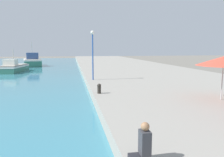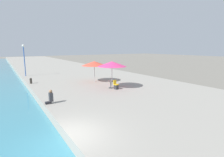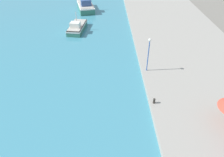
{
  "view_description": "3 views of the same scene",
  "coord_description": "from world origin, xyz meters",
  "px_view_note": "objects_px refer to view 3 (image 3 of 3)",
  "views": [
    {
      "loc": [
        -1.3,
        0.16,
        3.61
      ],
      "look_at": [
        1.5,
        15.4,
        1.45
      ],
      "focal_mm": 35.0,
      "sensor_mm": 36.0,
      "label": 1
    },
    {
      "loc": [
        -2.42,
        -7.6,
        4.76
      ],
      "look_at": [
        7.07,
        7.13,
        1.65
      ],
      "focal_mm": 28.0,
      "sensor_mm": 36.0,
      "label": 2
    },
    {
      "loc": [
        -4.61,
        -3.16,
        16.68
      ],
      "look_at": [
        -4.0,
        18.0,
        1.25
      ],
      "focal_mm": 35.0,
      "sensor_mm": 36.0,
      "label": 3
    }
  ],
  "objects_px": {
    "fishing_boat_near": "(77,27)",
    "mooring_bollard": "(154,101)",
    "lamppost": "(149,49)",
    "fishing_boat_mid": "(86,6)"
  },
  "relations": [
    {
      "from": "fishing_boat_near",
      "to": "fishing_boat_mid",
      "type": "relative_size",
      "value": 0.86
    },
    {
      "from": "mooring_bollard",
      "to": "fishing_boat_near",
      "type": "bearing_deg",
      "value": 116.54
    },
    {
      "from": "fishing_boat_mid",
      "to": "mooring_bollard",
      "type": "distance_m",
      "value": 33.29
    },
    {
      "from": "fishing_boat_mid",
      "to": "mooring_bollard",
      "type": "xyz_separation_m",
      "value": [
        9.54,
        -31.9,
        0.02
      ]
    },
    {
      "from": "fishing_boat_near",
      "to": "mooring_bollard",
      "type": "relative_size",
      "value": 9.91
    },
    {
      "from": "fishing_boat_mid",
      "to": "lamppost",
      "type": "height_order",
      "value": "lamppost"
    },
    {
      "from": "fishing_boat_near",
      "to": "lamppost",
      "type": "distance_m",
      "value": 18.14
    },
    {
      "from": "fishing_boat_near",
      "to": "fishing_boat_mid",
      "type": "xyz_separation_m",
      "value": [
        0.83,
        11.14,
        0.24
      ]
    },
    {
      "from": "mooring_bollard",
      "to": "lamppost",
      "type": "xyz_separation_m",
      "value": [
        0.2,
        6.33,
        2.74
      ]
    },
    {
      "from": "fishing_boat_near",
      "to": "lamppost",
      "type": "relative_size",
      "value": 1.42
    }
  ]
}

